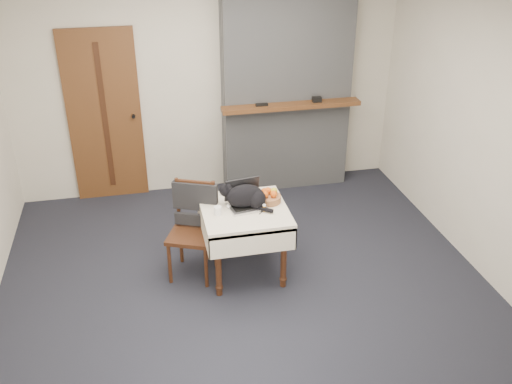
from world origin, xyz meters
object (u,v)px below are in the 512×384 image
at_px(laptop, 245,199).
at_px(fruit_basket, 269,197).
at_px(cat, 246,196).
at_px(cream_jar, 218,211).
at_px(side_table, 245,219).
at_px(chair, 194,216).
at_px(door, 105,117).
at_px(pill_bottle, 264,208).

height_order(laptop, fruit_basket, laptop).
distance_m(laptop, fruit_basket, 0.23).
distance_m(cat, cream_jar, 0.29).
height_order(side_table, laptop, laptop).
xyz_separation_m(laptop, chair, (-0.47, 0.10, -0.17)).
distance_m(side_table, laptop, 0.19).
bearing_deg(door, laptop, -55.74).
bearing_deg(pill_bottle, chair, 158.40).
distance_m(door, side_table, 2.31).
bearing_deg(side_table, pill_bottle, -26.96).
height_order(side_table, cream_jar, cream_jar).
relative_size(laptop, pill_bottle, 5.51).
bearing_deg(side_table, cat, 58.10).
distance_m(door, chair, 1.96).
bearing_deg(side_table, door, 123.01).
height_order(side_table, chair, chair).
bearing_deg(cat, fruit_basket, 31.00).
bearing_deg(chair, cat, 7.80).
xyz_separation_m(door, cat, (1.26, -1.87, -0.19)).
bearing_deg(door, fruit_basket, -50.76).
xyz_separation_m(pill_bottle, fruit_basket, (0.08, 0.17, 0.02)).
height_order(pill_bottle, fruit_basket, fruit_basket).
height_order(door, laptop, door).
distance_m(door, cat, 2.27).
bearing_deg(laptop, side_table, -115.23).
distance_m(side_table, cream_jar, 0.30).
distance_m(side_table, fruit_basket, 0.31).
height_order(cat, fruit_basket, cat).
bearing_deg(door, side_table, -56.99).
distance_m(cream_jar, fruit_basket, 0.52).
bearing_deg(laptop, fruit_basket, -3.99).
bearing_deg(chair, fruit_basket, 16.83).
xyz_separation_m(laptop, fruit_basket, (0.23, 0.02, -0.01)).
bearing_deg(fruit_basket, side_table, -161.66).
xyz_separation_m(door, fruit_basket, (1.49, -1.82, -0.25)).
bearing_deg(laptop, chair, 159.01).
distance_m(door, cream_jar, 2.21).
height_order(door, pill_bottle, door).
relative_size(door, pill_bottle, 29.77).
relative_size(cat, fruit_basket, 2.13).
relative_size(side_table, pill_bottle, 11.61).
relative_size(pill_bottle, fruit_basket, 0.30).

